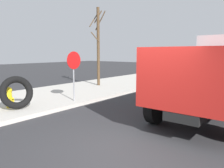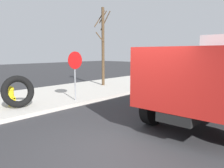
% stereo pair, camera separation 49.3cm
% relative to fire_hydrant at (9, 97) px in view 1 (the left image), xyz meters
% --- Properties ---
extents(ground_plane, '(80.00, 80.00, 0.00)m').
position_rel_fire_hydrant_xyz_m(ground_plane, '(-0.15, -5.54, -0.58)').
color(ground_plane, '#2D2D30').
extents(fire_hydrant, '(0.26, 0.59, 0.80)m').
position_rel_fire_hydrant_xyz_m(fire_hydrant, '(0.00, 0.00, 0.00)').
color(fire_hydrant, yellow).
rests_on(fire_hydrant, sidewalk_curb).
extents(loose_tire, '(1.29, 0.63, 1.26)m').
position_rel_fire_hydrant_xyz_m(loose_tire, '(0.08, -0.45, 0.21)').
color(loose_tire, black).
rests_on(loose_tire, sidewalk_curb).
extents(stop_sign, '(0.76, 0.08, 2.16)m').
position_rel_fire_hydrant_xyz_m(stop_sign, '(2.38, -1.06, 1.07)').
color(stop_sign, gray).
rests_on(stop_sign, sidewalk_curb).
extents(dump_truck_red, '(7.02, 2.85, 3.00)m').
position_rel_fire_hydrant_xyz_m(dump_truck_red, '(4.74, -6.30, 1.03)').
color(dump_truck_red, red).
rests_on(dump_truck_red, ground).
extents(bare_tree, '(0.85, 0.84, 4.90)m').
position_rel_fire_hydrant_xyz_m(bare_tree, '(6.51, 1.25, 2.18)').
color(bare_tree, '#4C3823').
rests_on(bare_tree, sidewalk_curb).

